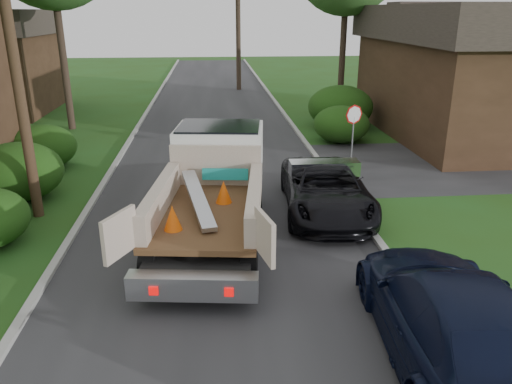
{
  "coord_description": "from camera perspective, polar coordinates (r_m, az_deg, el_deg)",
  "views": [
    {
      "loc": [
        -0.22,
        -9.44,
        5.81
      ],
      "look_at": [
        0.92,
        3.19,
        1.2
      ],
      "focal_mm": 35.0,
      "sensor_mm": 36.0,
      "label": 1
    }
  ],
  "objects": [
    {
      "name": "curb_left",
      "position": [
        20.64,
        -15.81,
        3.04
      ],
      "size": [
        0.2,
        90.0,
        0.12
      ],
      "primitive_type": "cube",
      "color": "#9E9E99",
      "rests_on": "ground"
    },
    {
      "name": "house_right",
      "position": [
        27.04,
        24.77,
        12.59
      ],
      "size": [
        9.72,
        12.96,
        6.2
      ],
      "rotation": [
        0.0,
        0.0,
        1.57
      ],
      "color": "#382417",
      "rests_on": "ground"
    },
    {
      "name": "stop_sign",
      "position": [
        19.64,
        11.08,
        7.76
      ],
      "size": [
        0.71,
        0.32,
        2.48
      ],
      "color": "slate",
      "rests_on": "ground"
    },
    {
      "name": "ground",
      "position": [
        11.09,
        -3.33,
        -11.67
      ],
      "size": [
        120.0,
        120.0,
        0.0
      ],
      "primitive_type": "plane",
      "color": "#254814",
      "rests_on": "ground"
    },
    {
      "name": "black_pickup",
      "position": [
        15.21,
        8.0,
        0.33
      ],
      "size": [
        2.9,
        5.55,
        1.49
      ],
      "primitive_type": "imported",
      "rotation": [
        0.0,
        0.0,
        -0.08
      ],
      "color": "black",
      "rests_on": "ground"
    },
    {
      "name": "utility_pole",
      "position": [
        15.36,
        -26.23,
        15.66
      ],
      "size": [
        2.42,
        1.25,
        10.0
      ],
      "color": "#382619",
      "rests_on": "ground"
    },
    {
      "name": "road",
      "position": [
        20.29,
        -4.34,
        3.3
      ],
      "size": [
        8.0,
        90.0,
        0.02
      ],
      "primitive_type": "cube",
      "color": "#28282B",
      "rests_on": "ground"
    },
    {
      "name": "hedge_right_a",
      "position": [
        23.75,
        9.72,
        7.65
      ],
      "size": [
        2.6,
        2.6,
        1.7
      ],
      "primitive_type": "ellipsoid",
      "color": "#183B0D",
      "rests_on": "ground"
    },
    {
      "name": "hedge_left_c",
      "position": [
        21.11,
        -23.25,
        4.76
      ],
      "size": [
        2.6,
        2.6,
        1.7
      ],
      "primitive_type": "ellipsoid",
      "color": "#183B0D",
      "rests_on": "ground"
    },
    {
      "name": "navy_suv",
      "position": [
        9.42,
        21.61,
        -13.32
      ],
      "size": [
        2.86,
        6.08,
        1.71
      ],
      "primitive_type": "imported",
      "rotation": [
        0.0,
        0.0,
        3.06
      ],
      "color": "black",
      "rests_on": "ground"
    },
    {
      "name": "curb_right",
      "position": [
        20.72,
        7.09,
        3.72
      ],
      "size": [
        0.2,
        90.0,
        0.12
      ],
      "primitive_type": "cube",
      "color": "#9E9E99",
      "rests_on": "ground"
    },
    {
      "name": "hedge_left_b",
      "position": [
        17.81,
        -25.6,
        2.09
      ],
      "size": [
        2.86,
        2.86,
        1.87
      ],
      "primitive_type": "ellipsoid",
      "color": "#183B0D",
      "rests_on": "ground"
    },
    {
      "name": "hedge_right_b",
      "position": [
        26.73,
        9.62,
        9.57
      ],
      "size": [
        3.38,
        3.38,
        2.21
      ],
      "primitive_type": "ellipsoid",
      "color": "#183B0D",
      "rests_on": "ground"
    },
    {
      "name": "flatbed_truck",
      "position": [
        13.85,
        -4.67,
        1.55
      ],
      "size": [
        3.75,
        7.32,
        2.66
      ],
      "rotation": [
        0.0,
        0.0,
        -0.12
      ],
      "color": "black",
      "rests_on": "ground"
    }
  ]
}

